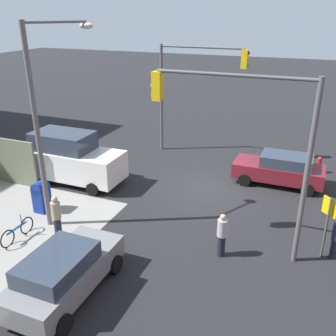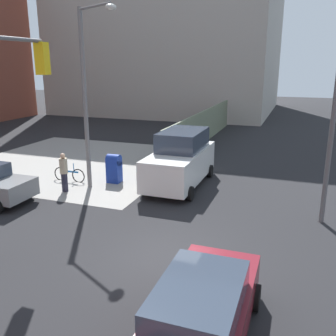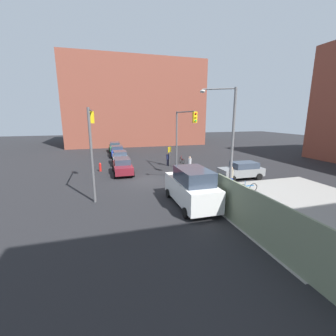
{
  "view_description": "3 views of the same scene",
  "coord_description": "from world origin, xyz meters",
  "px_view_note": "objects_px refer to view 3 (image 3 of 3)",
  "views": [
    {
      "loc": [
        -4.54,
        16.47,
        8.26
      ],
      "look_at": [
        1.9,
        0.78,
        1.12
      ],
      "focal_mm": 40.0,
      "sensor_mm": 36.0,
      "label": 1
    },
    {
      "loc": [
        -9.57,
        -3.46,
        5.72
      ],
      "look_at": [
        3.21,
        1.11,
        1.9
      ],
      "focal_mm": 40.0,
      "sensor_mm": 36.0,
      "label": 2
    },
    {
      "loc": [
        20.3,
        -3.67,
        5.9
      ],
      "look_at": [
        3.04,
        1.29,
        1.79
      ],
      "focal_mm": 24.0,
      "sensor_mm": 36.0,
      "label": 3
    }
  ],
  "objects_px": {
    "mailbox_blue": "(228,187)",
    "sedan_maroon": "(123,166)",
    "coupe_blue": "(117,151)",
    "pedestrian_waiting": "(190,164)",
    "street_lamp_corner": "(228,133)",
    "pedestrian_walking_north": "(168,159)",
    "hatchback_green": "(115,147)",
    "coupe_white": "(120,157)",
    "pedestrian_crossing": "(231,177)",
    "bicycle_at_crosswalk": "(182,160)",
    "coupe_gray": "(242,170)",
    "van_white_delivery": "(191,187)",
    "traffic_signal_se_corner": "(92,134)",
    "fire_hydrant": "(100,167)",
    "traffic_signal_nw_corner": "(183,129)",
    "bicycle_leaning_on_fence": "(248,188)"
  },
  "relations": [
    {
      "from": "coupe_white",
      "to": "bicycle_at_crosswalk",
      "type": "height_order",
      "value": "coupe_white"
    },
    {
      "from": "sedan_maroon",
      "to": "hatchback_green",
      "type": "bearing_deg",
      "value": 179.79
    },
    {
      "from": "pedestrian_crossing",
      "to": "traffic_signal_nw_corner",
      "type": "bearing_deg",
      "value": 54.25
    },
    {
      "from": "pedestrian_waiting",
      "to": "bicycle_leaning_on_fence",
      "type": "height_order",
      "value": "pedestrian_waiting"
    },
    {
      "from": "street_lamp_corner",
      "to": "hatchback_green",
      "type": "height_order",
      "value": "street_lamp_corner"
    },
    {
      "from": "hatchback_green",
      "to": "pedestrian_waiting",
      "type": "height_order",
      "value": "pedestrian_waiting"
    },
    {
      "from": "traffic_signal_se_corner",
      "to": "bicycle_at_crosswalk",
      "type": "distance_m",
      "value": 14.66
    },
    {
      "from": "sedan_maroon",
      "to": "pedestrian_waiting",
      "type": "xyz_separation_m",
      "value": [
        1.18,
        7.11,
        0.04
      ]
    },
    {
      "from": "coupe_gray",
      "to": "pedestrian_crossing",
      "type": "bearing_deg",
      "value": -48.59
    },
    {
      "from": "traffic_signal_se_corner",
      "to": "sedan_maroon",
      "type": "bearing_deg",
      "value": 155.43
    },
    {
      "from": "coupe_blue",
      "to": "bicycle_leaning_on_fence",
      "type": "bearing_deg",
      "value": 24.68
    },
    {
      "from": "street_lamp_corner",
      "to": "fire_hydrant",
      "type": "distance_m",
      "value": 14.55
    },
    {
      "from": "pedestrian_crossing",
      "to": "pedestrian_waiting",
      "type": "distance_m",
      "value": 6.34
    },
    {
      "from": "traffic_signal_se_corner",
      "to": "bicycle_leaning_on_fence",
      "type": "xyz_separation_m",
      "value": [
        3.11,
        11.7,
        -4.27
      ]
    },
    {
      "from": "van_white_delivery",
      "to": "pedestrian_walking_north",
      "type": "height_order",
      "value": "van_white_delivery"
    },
    {
      "from": "traffic_signal_nw_corner",
      "to": "bicycle_leaning_on_fence",
      "type": "xyz_separation_m",
      "value": [
        7.95,
        2.7,
        -4.29
      ]
    },
    {
      "from": "fire_hydrant",
      "to": "pedestrian_crossing",
      "type": "distance_m",
      "value": 14.12
    },
    {
      "from": "street_lamp_corner",
      "to": "bicycle_leaning_on_fence",
      "type": "distance_m",
      "value": 4.72
    },
    {
      "from": "traffic_signal_nw_corner",
      "to": "pedestrian_walking_north",
      "type": "distance_m",
      "value": 5.19
    },
    {
      "from": "sedan_maroon",
      "to": "pedestrian_walking_north",
      "type": "bearing_deg",
      "value": 114.68
    },
    {
      "from": "street_lamp_corner",
      "to": "pedestrian_waiting",
      "type": "xyz_separation_m",
      "value": [
        -7.02,
        -0.28,
        -3.81
      ]
    },
    {
      "from": "coupe_blue",
      "to": "pedestrian_waiting",
      "type": "relative_size",
      "value": 2.26
    },
    {
      "from": "street_lamp_corner",
      "to": "pedestrian_walking_north",
      "type": "bearing_deg",
      "value": -171.19
    },
    {
      "from": "traffic_signal_nw_corner",
      "to": "coupe_blue",
      "type": "xyz_separation_m",
      "value": [
        -11.58,
        -6.28,
        -3.8
      ]
    },
    {
      "from": "pedestrian_waiting",
      "to": "pedestrian_walking_north",
      "type": "distance_m",
      "value": 4.05
    },
    {
      "from": "mailbox_blue",
      "to": "fire_hydrant",
      "type": "distance_m",
      "value": 14.5
    },
    {
      "from": "coupe_white",
      "to": "pedestrian_crossing",
      "type": "relative_size",
      "value": 2.24
    },
    {
      "from": "fire_hydrant",
      "to": "pedestrian_waiting",
      "type": "bearing_deg",
      "value": 72.3
    },
    {
      "from": "traffic_signal_se_corner",
      "to": "van_white_delivery",
      "type": "distance_m",
      "value": 8.4
    },
    {
      "from": "coupe_blue",
      "to": "pedestrian_waiting",
      "type": "height_order",
      "value": "pedestrian_waiting"
    },
    {
      "from": "fire_hydrant",
      "to": "coupe_blue",
      "type": "height_order",
      "value": "coupe_blue"
    },
    {
      "from": "bicycle_at_crosswalk",
      "to": "traffic_signal_se_corner",
      "type": "bearing_deg",
      "value": -48.48
    },
    {
      "from": "pedestrian_walking_north",
      "to": "bicycle_at_crosswalk",
      "type": "bearing_deg",
      "value": 44.85
    },
    {
      "from": "pedestrian_walking_north",
      "to": "bicycle_at_crosswalk",
      "type": "xyz_separation_m",
      "value": [
        -1.0,
        2.2,
        -0.48
      ]
    },
    {
      "from": "traffic_signal_nw_corner",
      "to": "van_white_delivery",
      "type": "xyz_separation_m",
      "value": [
        9.28,
        -2.7,
        -3.36
      ]
    },
    {
      "from": "traffic_signal_nw_corner",
      "to": "pedestrian_waiting",
      "type": "bearing_deg",
      "value": 63.5
    },
    {
      "from": "traffic_signal_nw_corner",
      "to": "coupe_gray",
      "type": "distance_m",
      "value": 7.32
    },
    {
      "from": "fire_hydrant",
      "to": "coupe_white",
      "type": "distance_m",
      "value": 4.21
    },
    {
      "from": "coupe_white",
      "to": "sedan_maroon",
      "type": "height_order",
      "value": "same"
    },
    {
      "from": "mailbox_blue",
      "to": "sedan_maroon",
      "type": "relative_size",
      "value": 0.32
    },
    {
      "from": "hatchback_green",
      "to": "van_white_delivery",
      "type": "relative_size",
      "value": 0.82
    },
    {
      "from": "traffic_signal_se_corner",
      "to": "pedestrian_waiting",
      "type": "xyz_separation_m",
      "value": [
        -4.49,
        9.7,
        -3.73
      ]
    },
    {
      "from": "street_lamp_corner",
      "to": "mailbox_blue",
      "type": "relative_size",
      "value": 5.59
    },
    {
      "from": "coupe_gray",
      "to": "van_white_delivery",
      "type": "xyz_separation_m",
      "value": [
        4.96,
        -7.23,
        0.44
      ]
    },
    {
      "from": "hatchback_green",
      "to": "pedestrian_crossing",
      "type": "relative_size",
      "value": 2.45
    },
    {
      "from": "hatchback_green",
      "to": "pedestrian_crossing",
      "type": "xyz_separation_m",
      "value": [
        23.13,
        8.35,
        0.1
      ]
    },
    {
      "from": "coupe_gray",
      "to": "pedestrian_walking_north",
      "type": "distance_m",
      "value": 9.37
    },
    {
      "from": "coupe_gray",
      "to": "mailbox_blue",
      "type": "bearing_deg",
      "value": -43.61
    },
    {
      "from": "coupe_blue",
      "to": "coupe_white",
      "type": "height_order",
      "value": "same"
    },
    {
      "from": "fire_hydrant",
      "to": "pedestrian_crossing",
      "type": "bearing_deg",
      "value": 49.31
    }
  ]
}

